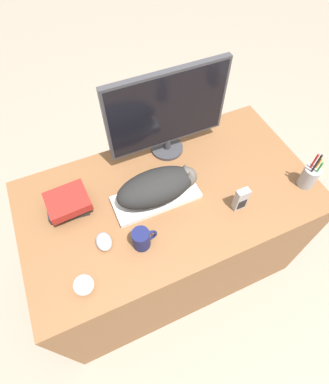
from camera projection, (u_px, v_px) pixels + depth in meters
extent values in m
plane|color=gray|center=(194.00, 312.00, 1.82)|extent=(12.00, 12.00, 0.00)
cube|color=brown|center=(169.00, 233.00, 1.70)|extent=(1.36, 0.75, 0.78)
cube|color=silver|center=(156.00, 197.00, 1.35)|extent=(0.39, 0.16, 0.02)
ellipsoid|color=black|center=(156.00, 187.00, 1.29)|extent=(0.35, 0.17, 0.13)
sphere|color=#4C4742|center=(187.00, 177.00, 1.33)|extent=(0.09, 0.09, 0.09)
cone|color=#4C4742|center=(190.00, 175.00, 1.28)|extent=(0.03, 0.03, 0.04)
cone|color=#4C4742|center=(185.00, 167.00, 1.30)|extent=(0.03, 0.03, 0.04)
cylinder|color=#333338|center=(167.00, 148.00, 1.53)|extent=(0.16, 0.16, 0.02)
cylinder|color=#333338|center=(167.00, 143.00, 1.50)|extent=(0.04, 0.04, 0.06)
cube|color=#333338|center=(167.00, 110.00, 1.32)|extent=(0.57, 0.03, 0.38)
cube|color=black|center=(168.00, 111.00, 1.32)|extent=(0.55, 0.01, 0.36)
ellipsoid|color=gray|center=(104.00, 241.00, 1.23)|extent=(0.06, 0.09, 0.03)
cylinder|color=#141947|center=(141.00, 239.00, 1.20)|extent=(0.07, 0.07, 0.10)
torus|color=#141947|center=(150.00, 236.00, 1.20)|extent=(0.07, 0.01, 0.07)
cylinder|color=#939399|center=(309.00, 177.00, 1.37)|extent=(0.07, 0.07, 0.11)
cylinder|color=orange|center=(316.00, 168.00, 1.33)|extent=(0.01, 0.01, 0.13)
cylinder|color=#B21E1E|center=(311.00, 166.00, 1.32)|extent=(0.01, 0.01, 0.15)
cylinder|color=black|center=(313.00, 168.00, 1.30)|extent=(0.01, 0.01, 0.17)
cylinder|color=#338C38|center=(317.00, 172.00, 1.31)|extent=(0.01, 0.01, 0.13)
sphere|color=silver|center=(84.00, 285.00, 1.10)|extent=(0.08, 0.08, 0.08)
cube|color=#99999E|center=(241.00, 199.00, 1.29)|extent=(0.06, 0.03, 0.12)
cube|color=black|center=(242.00, 205.00, 1.29)|extent=(0.04, 0.00, 0.05)
cube|color=black|center=(68.00, 206.00, 1.32)|extent=(0.18, 0.14, 0.04)
cube|color=maroon|center=(68.00, 201.00, 1.28)|extent=(0.18, 0.16, 0.04)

